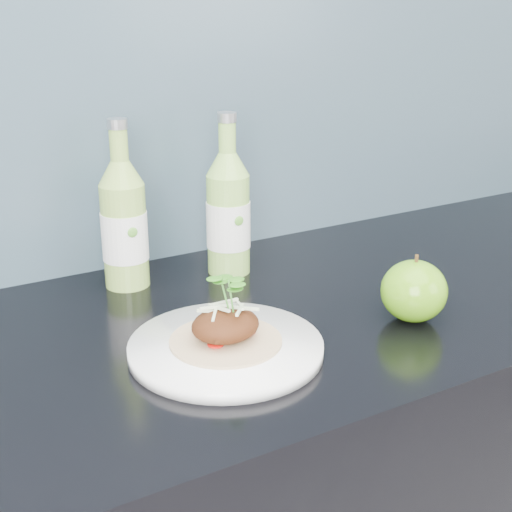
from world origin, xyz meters
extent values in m
cube|color=#6A8FA6|center=(0.00, 1.99, 1.25)|extent=(4.00, 0.02, 0.70)
cylinder|color=white|center=(-0.12, 1.61, 0.91)|extent=(0.26, 0.26, 0.02)
cylinder|color=tan|center=(-0.12, 1.61, 0.92)|extent=(0.15, 0.15, 0.00)
ellipsoid|color=#4E250E|center=(-0.12, 1.61, 0.94)|extent=(0.09, 0.08, 0.04)
ellipsoid|color=#5C9910|center=(0.16, 1.57, 0.94)|extent=(0.11, 0.11, 0.09)
cylinder|color=#472D14|center=(0.16, 1.57, 0.99)|extent=(0.01, 0.00, 0.01)
cylinder|color=#8FBA4D|center=(-0.14, 1.89, 0.98)|extent=(0.08, 0.08, 0.16)
cone|color=#8FBA4D|center=(-0.14, 1.89, 1.08)|extent=(0.07, 0.07, 0.04)
cylinder|color=#8FBA4D|center=(-0.14, 1.89, 1.13)|extent=(0.03, 0.03, 0.05)
cylinder|color=silver|center=(-0.14, 1.89, 1.16)|extent=(0.03, 0.03, 0.01)
cylinder|color=white|center=(-0.14, 1.89, 0.98)|extent=(0.09, 0.09, 0.08)
ellipsoid|color=#59A533|center=(-0.14, 1.86, 1.00)|extent=(0.02, 0.00, 0.02)
cylinder|color=#8FC753|center=(0.03, 1.86, 0.98)|extent=(0.08, 0.08, 0.16)
cone|color=#8FC753|center=(0.03, 1.86, 1.08)|extent=(0.07, 0.07, 0.04)
cylinder|color=#8FC753|center=(0.03, 1.86, 1.13)|extent=(0.03, 0.03, 0.05)
cylinder|color=silver|center=(0.03, 1.86, 1.16)|extent=(0.03, 0.03, 0.01)
cylinder|color=white|center=(0.03, 1.86, 0.98)|extent=(0.08, 0.08, 0.08)
ellipsoid|color=#59A533|center=(0.03, 1.83, 1.00)|extent=(0.02, 0.00, 0.02)
camera|label=1|loc=(-0.49, 0.88, 1.34)|focal=50.00mm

